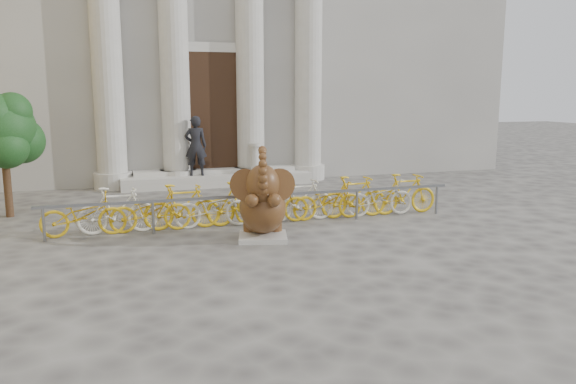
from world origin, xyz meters
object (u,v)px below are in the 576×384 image
object	(u,v)px
tree	(4,131)
bike_rack	(257,202)
pedestrian	(196,146)
elephant_statue	(263,206)

from	to	relation	value
tree	bike_rack	bearing A→B (deg)	-24.26
bike_rack	pedestrian	world-z (taller)	pedestrian
bike_rack	tree	world-z (taller)	tree
elephant_statue	pedestrian	world-z (taller)	pedestrian
elephant_statue	tree	bearing A→B (deg)	157.63
bike_rack	pedestrian	bearing A→B (deg)	96.07
elephant_statue	bike_rack	xyz separation A→B (m)	(0.23, 1.38, -0.20)
elephant_statue	tree	size ratio (longest dim) A/B	0.65
elephant_statue	pedestrian	size ratio (longest dim) A/B	1.03
bike_rack	tree	distance (m)	6.18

